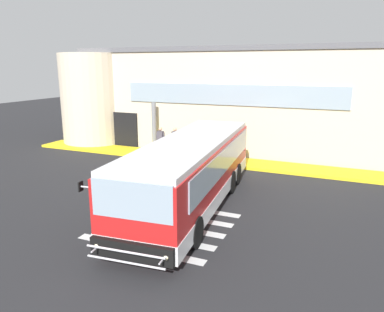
{
  "coord_description": "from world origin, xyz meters",
  "views": [
    {
      "loc": [
        7.51,
        -14.74,
        5.47
      ],
      "look_at": [
        1.25,
        -0.04,
        1.5
      ],
      "focal_mm": 34.15,
      "sensor_mm": 36.0,
      "label": 1
    }
  ],
  "objects_px": {
    "safety_bollard_yellow": "(202,158)",
    "passenger_near_column": "(161,139)",
    "entry_support_column": "(154,127)",
    "bus_main_foreground": "(191,173)",
    "passenger_by_doorway": "(175,140)",
    "passenger_at_curb_edge": "(192,141)"
  },
  "relations": [
    {
      "from": "passenger_near_column",
      "to": "passenger_at_curb_edge",
      "type": "xyz_separation_m",
      "value": [
        2.15,
        -0.04,
        0.03
      ]
    },
    {
      "from": "entry_support_column",
      "to": "passenger_by_doorway",
      "type": "height_order",
      "value": "entry_support_column"
    },
    {
      "from": "passenger_near_column",
      "to": "passenger_by_doorway",
      "type": "relative_size",
      "value": 1.0
    },
    {
      "from": "passenger_by_doorway",
      "to": "passenger_at_curb_edge",
      "type": "relative_size",
      "value": 1.0
    },
    {
      "from": "bus_main_foreground",
      "to": "passenger_by_doorway",
      "type": "xyz_separation_m",
      "value": [
        -4.08,
        7.0,
        -0.25
      ]
    },
    {
      "from": "passenger_near_column",
      "to": "passenger_by_doorway",
      "type": "xyz_separation_m",
      "value": [
        0.89,
        0.2,
        0.0
      ]
    },
    {
      "from": "entry_support_column",
      "to": "passenger_near_column",
      "type": "height_order",
      "value": "entry_support_column"
    },
    {
      "from": "safety_bollard_yellow",
      "to": "passenger_near_column",
      "type": "bearing_deg",
      "value": 160.31
    },
    {
      "from": "bus_main_foreground",
      "to": "passenger_near_column",
      "type": "distance_m",
      "value": 8.42
    },
    {
      "from": "bus_main_foreground",
      "to": "passenger_by_doorway",
      "type": "bearing_deg",
      "value": 120.24
    },
    {
      "from": "entry_support_column",
      "to": "safety_bollard_yellow",
      "type": "bearing_deg",
      "value": -24.41
    },
    {
      "from": "passenger_near_column",
      "to": "passenger_by_doorway",
      "type": "height_order",
      "value": "same"
    },
    {
      "from": "bus_main_foreground",
      "to": "passenger_near_column",
      "type": "height_order",
      "value": "bus_main_foreground"
    },
    {
      "from": "passenger_at_curb_edge",
      "to": "safety_bollard_yellow",
      "type": "xyz_separation_m",
      "value": [
        1.02,
        -1.09,
        -0.66
      ]
    },
    {
      "from": "bus_main_foreground",
      "to": "safety_bollard_yellow",
      "type": "height_order",
      "value": "bus_main_foreground"
    },
    {
      "from": "safety_bollard_yellow",
      "to": "bus_main_foreground",
      "type": "bearing_deg",
      "value": -72.38
    },
    {
      "from": "entry_support_column",
      "to": "passenger_near_column",
      "type": "bearing_deg",
      "value": -39.82
    },
    {
      "from": "entry_support_column",
      "to": "passenger_near_column",
      "type": "distance_m",
      "value": 1.21
    },
    {
      "from": "entry_support_column",
      "to": "passenger_at_curb_edge",
      "type": "bearing_deg",
      "value": -13.54
    },
    {
      "from": "entry_support_column",
      "to": "passenger_at_curb_edge",
      "type": "xyz_separation_m",
      "value": [
        2.95,
        -0.71,
        -0.57
      ]
    },
    {
      "from": "passenger_near_column",
      "to": "passenger_by_doorway",
      "type": "distance_m",
      "value": 0.91
    },
    {
      "from": "passenger_near_column",
      "to": "passenger_at_curb_edge",
      "type": "height_order",
      "value": "same"
    }
  ]
}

